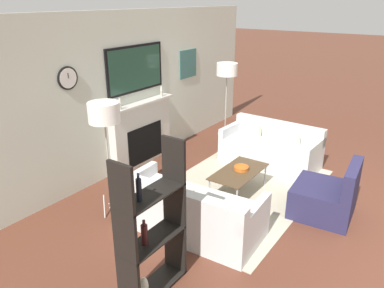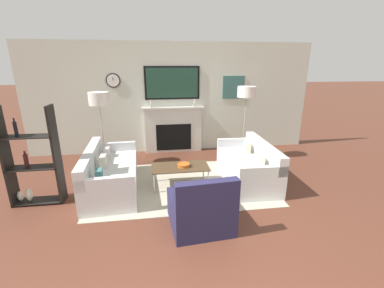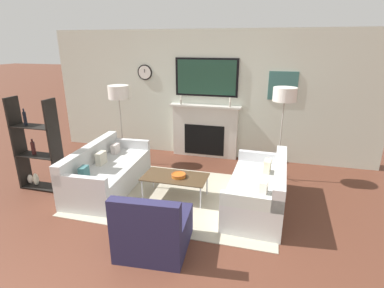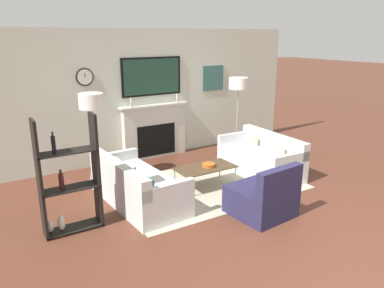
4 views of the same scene
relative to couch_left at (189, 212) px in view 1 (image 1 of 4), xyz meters
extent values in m
cube|color=silver|center=(1.30, 2.08, 1.08)|extent=(7.11, 0.07, 2.70)
cube|color=beige|center=(1.30, 1.97, 0.28)|extent=(1.43, 0.16, 1.12)
cube|color=black|center=(1.30, 1.88, 0.12)|extent=(0.88, 0.01, 0.67)
cube|color=beige|center=(1.30, 1.95, 0.86)|extent=(1.55, 0.22, 0.04)
cylinder|color=#B2AD9E|center=(0.76, 1.92, 0.93)|extent=(0.04, 0.04, 0.10)
cylinder|color=white|center=(0.76, 1.92, 1.03)|extent=(0.03, 0.03, 0.09)
cylinder|color=#B2AD9E|center=(1.83, 1.92, 0.93)|extent=(0.04, 0.04, 0.10)
cylinder|color=white|center=(1.83, 1.92, 1.03)|extent=(0.03, 0.03, 0.09)
cube|color=black|center=(1.30, 2.04, 1.46)|extent=(1.35, 0.04, 0.80)
cube|color=#1E4233|center=(1.30, 2.02, 1.46)|extent=(1.25, 0.01, 0.72)
cylinder|color=black|center=(-0.10, 2.04, 1.53)|extent=(0.33, 0.02, 0.33)
cylinder|color=silver|center=(-0.10, 2.02, 1.53)|extent=(0.29, 0.00, 0.29)
cube|color=black|center=(-0.10, 2.02, 1.57)|extent=(0.01, 0.00, 0.07)
cube|color=#376763|center=(2.86, 2.04, 1.34)|extent=(0.57, 0.02, 0.57)
cube|color=#B4AB93|center=(1.30, 0.00, -0.27)|extent=(3.22, 2.14, 0.01)
cube|color=silver|center=(0.04, 0.00, -0.06)|extent=(0.96, 1.92, 0.43)
cube|color=silver|center=(-0.30, -0.02, 0.32)|extent=(0.27, 1.87, 0.31)
cube|color=silver|center=(-0.01, 0.89, 0.25)|extent=(0.85, 0.15, 0.18)
cube|color=silver|center=(0.09, -0.88, 0.25)|extent=(0.85, 0.15, 0.18)
cube|color=beige|center=(-0.12, 0.55, 0.25)|extent=(0.10, 0.18, 0.18)
cube|color=beige|center=(-0.09, -0.01, 0.27)|extent=(0.10, 0.22, 0.22)
cube|color=#3C6E72|center=(-0.05, -0.56, 0.25)|extent=(0.12, 0.19, 0.18)
cube|color=silver|center=(2.56, 0.00, -0.06)|extent=(0.86, 1.75, 0.43)
cube|color=silver|center=(2.88, -0.01, 0.32)|extent=(0.22, 1.73, 0.32)
cube|color=silver|center=(2.53, -0.81, 0.25)|extent=(0.81, 0.13, 0.18)
cube|color=silver|center=(2.58, 0.81, 0.25)|extent=(0.81, 0.13, 0.18)
cube|color=beige|center=(2.67, -0.38, 0.26)|extent=(0.13, 0.21, 0.20)
cube|color=beige|center=(2.69, 0.38, 0.27)|extent=(0.12, 0.22, 0.21)
cube|color=#272446|center=(1.42, -1.31, -0.06)|extent=(0.87, 0.87, 0.43)
cube|color=#272446|center=(1.44, -1.64, 0.35)|extent=(0.82, 0.21, 0.39)
cube|color=#4C3823|center=(1.27, -0.05, 0.10)|extent=(1.04, 0.55, 0.02)
cylinder|color=#B7B7BC|center=(0.79, -0.29, -0.09)|extent=(0.02, 0.02, 0.37)
cylinder|color=#B7B7BC|center=(1.75, -0.29, -0.09)|extent=(0.02, 0.02, 0.37)
cylinder|color=#B7B7BC|center=(0.79, 0.18, -0.09)|extent=(0.02, 0.02, 0.37)
cylinder|color=#B7B7BC|center=(1.75, 0.18, -0.09)|extent=(0.02, 0.02, 0.37)
cylinder|color=#C05F1C|center=(1.33, -0.06, 0.13)|extent=(0.23, 0.23, 0.05)
torus|color=#BB5420|center=(1.33, -0.06, 0.16)|extent=(0.24, 0.24, 0.02)
cylinder|color=#9E998E|center=(-0.18, 1.16, -0.15)|extent=(0.09, 0.23, 0.26)
cylinder|color=#9E998E|center=(-0.36, 1.21, -0.15)|extent=(0.17, 0.19, 0.26)
cylinder|color=#9E998E|center=(-0.30, 1.02, -0.15)|extent=(0.23, 0.07, 0.26)
cylinder|color=#9E998E|center=(-0.28, 1.13, 0.53)|extent=(0.02, 0.02, 1.12)
cylinder|color=white|center=(-0.28, 1.13, 1.22)|extent=(0.41, 0.41, 0.26)
cylinder|color=#9E998E|center=(2.98, 1.16, -0.14)|extent=(0.09, 0.23, 0.28)
cylinder|color=#9E998E|center=(2.80, 1.21, -0.14)|extent=(0.17, 0.19, 0.28)
cylinder|color=#9E998E|center=(2.86, 1.02, -0.14)|extent=(0.23, 0.07, 0.28)
cylinder|color=#9E998E|center=(2.88, 1.13, 0.59)|extent=(0.02, 0.02, 1.21)
cylinder|color=white|center=(2.88, 1.13, 1.31)|extent=(0.41, 0.41, 0.24)
cube|color=black|center=(-1.44, -0.32, 0.52)|extent=(0.04, 0.28, 1.59)
cube|color=black|center=(-0.71, -0.32, 0.52)|extent=(0.04, 0.28, 1.59)
cube|color=black|center=(-1.08, -0.32, -0.25)|extent=(0.77, 0.28, 0.02)
cube|color=black|center=(-1.08, -0.32, 0.34)|extent=(0.77, 0.28, 0.01)
cube|color=black|center=(-1.08, -0.32, 0.85)|extent=(0.77, 0.28, 0.02)
cylinder|color=#3D1919|center=(-1.18, -0.31, 0.45)|extent=(0.07, 0.07, 0.22)
cylinder|color=#3D1919|center=(-1.18, -0.31, 0.59)|extent=(0.03, 0.03, 0.05)
cylinder|color=black|center=(-1.23, -0.32, 0.97)|extent=(0.05, 0.05, 0.23)
cylinder|color=black|center=(-1.23, -0.32, 1.11)|extent=(0.02, 0.02, 0.06)
ellipsoid|color=silver|center=(-1.24, -0.32, -0.13)|extent=(0.10, 0.10, 0.22)
camera|label=1|loc=(-3.42, -2.44, 2.60)|focal=35.00mm
camera|label=2|loc=(0.85, -4.40, 1.90)|focal=24.00mm
camera|label=3|loc=(2.68, -4.23, 2.15)|focal=28.00mm
camera|label=4|loc=(-2.12, -5.10, 2.31)|focal=35.00mm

